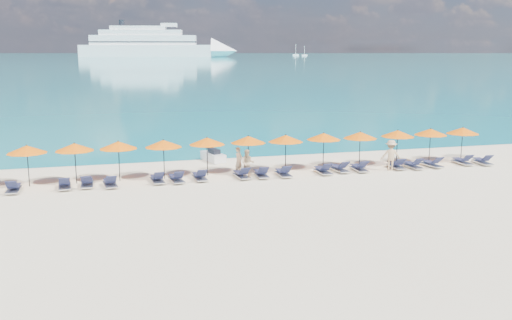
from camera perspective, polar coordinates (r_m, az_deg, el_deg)
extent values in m
plane|color=beige|center=(29.01, 1.56, -3.42)|extent=(1400.00, 1400.00, 0.00)
cube|color=#1FA9B2|center=(686.98, -14.75, 10.08)|extent=(1600.00, 1300.00, 0.01)
cube|color=white|center=(548.65, -10.91, 10.66)|extent=(122.27, 48.39, 10.95)
cone|color=white|center=(542.69, -3.21, 10.83)|extent=(28.88, 28.88, 24.09)
cube|color=white|center=(549.04, -11.17, 11.68)|extent=(98.07, 39.78, 8.76)
cube|color=white|center=(549.51, -11.43, 12.35)|extent=(76.45, 32.78, 5.47)
cube|color=white|center=(549.99, -11.68, 12.80)|extent=(52.24, 24.17, 3.83)
cube|color=black|center=(549.02, -11.17, 11.51)|extent=(99.29, 40.27, 0.99)
cube|color=black|center=(549.08, -11.18, 11.91)|extent=(96.84, 39.30, 0.99)
cylinder|color=black|center=(552.77, -13.28, 13.18)|extent=(4.82, 4.82, 6.02)
cube|color=white|center=(624.65, 3.98, 10.43)|extent=(6.74, 2.25, 1.80)
cylinder|color=white|center=(624.61, 3.99, 10.97)|extent=(0.40, 0.40, 11.23)
cube|color=white|center=(616.59, 4.86, 10.40)|extent=(5.86, 1.95, 1.56)
cylinder|color=white|center=(616.56, 4.87, 10.87)|extent=(0.35, 0.35, 9.77)
cube|color=silver|center=(37.53, -4.32, 0.32)|extent=(1.37, 2.42, 0.52)
cube|color=black|center=(37.29, -4.20, 0.85)|extent=(0.69, 1.04, 0.33)
cylinder|color=black|center=(37.95, -4.69, 1.24)|extent=(0.52, 0.18, 0.06)
imported|color=tan|center=(33.36, -1.73, -0.09)|extent=(0.69, 0.68, 1.61)
imported|color=tan|center=(32.78, -0.84, -0.31)|extent=(0.87, 0.66, 1.59)
imported|color=tan|center=(35.38, 13.34, 0.47)|extent=(1.33, 1.02, 1.87)
cylinder|color=black|center=(32.70, -21.83, -0.59)|extent=(0.05, 0.05, 2.20)
cone|color=#F26206|center=(32.54, -21.94, 1.00)|extent=(2.10, 2.10, 0.42)
sphere|color=black|center=(32.51, -21.97, 1.38)|extent=(0.08, 0.08, 0.08)
cylinder|color=black|center=(32.57, -17.60, -0.36)|extent=(0.05, 0.05, 2.20)
cone|color=#F26206|center=(32.41, -17.70, 1.24)|extent=(2.10, 2.10, 0.42)
sphere|color=black|center=(32.37, -17.72, 1.62)|extent=(0.08, 0.08, 0.08)
cylinder|color=black|center=(32.59, -13.53, -0.14)|extent=(0.05, 0.05, 2.20)
cone|color=#F26206|center=(32.42, -13.61, 1.46)|extent=(2.10, 2.10, 0.42)
sphere|color=black|center=(32.39, -13.62, 1.84)|extent=(0.08, 0.08, 0.08)
cylinder|color=black|center=(32.61, -9.19, 0.04)|extent=(0.05, 0.05, 2.20)
cone|color=#F26206|center=(32.45, -9.24, 1.63)|extent=(2.10, 2.10, 0.42)
sphere|color=black|center=(32.41, -9.25, 2.01)|extent=(0.08, 0.08, 0.08)
cylinder|color=black|center=(33.17, -4.90, 0.33)|extent=(0.05, 0.05, 2.20)
cone|color=#F26206|center=(33.01, -4.92, 1.89)|extent=(2.10, 2.10, 0.42)
sphere|color=black|center=(32.98, -4.93, 2.27)|extent=(0.08, 0.08, 0.08)
cylinder|color=black|center=(33.64, -0.78, 0.51)|extent=(0.05, 0.05, 2.20)
cone|color=#F26206|center=(33.48, -0.78, 2.06)|extent=(2.10, 2.10, 0.42)
sphere|color=black|center=(33.45, -0.78, 2.44)|extent=(0.08, 0.08, 0.08)
cylinder|color=black|center=(34.09, 2.97, 0.64)|extent=(0.05, 0.05, 2.20)
cone|color=#F26206|center=(33.93, 2.99, 2.17)|extent=(2.10, 2.10, 0.42)
sphere|color=black|center=(33.90, 2.99, 2.54)|extent=(0.08, 0.08, 0.08)
cylinder|color=black|center=(35.09, 6.76, 0.88)|extent=(0.05, 0.05, 2.20)
cone|color=#F26206|center=(34.94, 6.79, 2.36)|extent=(2.10, 2.10, 0.42)
sphere|color=black|center=(34.91, 6.80, 2.72)|extent=(0.08, 0.08, 0.08)
cylinder|color=black|center=(35.92, 10.33, 1.01)|extent=(0.05, 0.05, 2.20)
cone|color=#F26206|center=(35.77, 10.38, 2.46)|extent=(2.10, 2.10, 0.42)
sphere|color=black|center=(35.74, 10.39, 2.81)|extent=(0.08, 0.08, 0.08)
cylinder|color=black|center=(37.13, 13.92, 1.19)|extent=(0.05, 0.05, 2.20)
cone|color=#F26206|center=(36.99, 13.98, 2.59)|extent=(2.10, 2.10, 0.42)
sphere|color=black|center=(36.96, 14.00, 2.93)|extent=(0.08, 0.08, 0.08)
cylinder|color=black|center=(38.40, 16.99, 1.35)|extent=(0.05, 0.05, 2.20)
cone|color=#F26206|center=(38.26, 17.06, 2.71)|extent=(2.10, 2.10, 0.42)
sphere|color=black|center=(38.23, 17.08, 3.03)|extent=(0.08, 0.08, 0.08)
cylinder|color=black|center=(39.65, 19.88, 1.46)|extent=(0.05, 0.05, 2.20)
cone|color=#F26206|center=(39.52, 19.97, 2.78)|extent=(2.10, 2.10, 0.42)
sphere|color=black|center=(39.49, 19.99, 3.09)|extent=(0.08, 0.08, 0.08)
cube|color=silver|center=(31.84, -23.07, -2.75)|extent=(0.63, 1.70, 0.06)
cube|color=#202547|center=(32.05, -23.03, -2.37)|extent=(0.56, 1.10, 0.04)
cube|color=#202547|center=(31.22, -23.26, -2.25)|extent=(0.55, 0.54, 0.43)
cube|color=silver|center=(31.68, -18.59, -2.51)|extent=(0.73, 1.74, 0.06)
cube|color=#202547|center=(31.88, -18.61, -2.13)|extent=(0.62, 1.13, 0.04)
cube|color=#202547|center=(31.05, -18.63, -2.00)|extent=(0.58, 0.57, 0.43)
cube|color=silver|center=(31.73, -16.53, -2.36)|extent=(0.65, 1.71, 0.06)
cube|color=#202547|center=(31.94, -16.53, -1.98)|extent=(0.57, 1.11, 0.04)
cube|color=#202547|center=(31.10, -16.61, -1.86)|extent=(0.56, 0.55, 0.43)
cube|color=silver|center=(31.44, -14.38, -2.37)|extent=(0.78, 1.75, 0.06)
cube|color=#202547|center=(31.65, -14.45, -1.99)|extent=(0.65, 1.15, 0.04)
cube|color=#202547|center=(30.81, -14.30, -1.85)|extent=(0.60, 0.59, 0.43)
cube|color=silver|center=(31.83, -9.83, -2.02)|extent=(0.73, 1.74, 0.06)
cube|color=#202547|center=(32.04, -9.91, -1.65)|extent=(0.62, 1.13, 0.04)
cube|color=#202547|center=(31.21, -9.69, -1.50)|extent=(0.58, 0.57, 0.43)
cube|color=silver|center=(31.79, -7.96, -1.98)|extent=(0.79, 1.75, 0.06)
cube|color=#202547|center=(31.99, -8.07, -1.61)|extent=(0.66, 1.15, 0.04)
cube|color=#202547|center=(31.17, -7.75, -1.46)|extent=(0.60, 0.59, 0.43)
cube|color=silver|center=(32.13, -5.64, -1.79)|extent=(0.68, 1.72, 0.06)
cube|color=#202547|center=(32.33, -5.73, -1.42)|extent=(0.59, 1.12, 0.04)
cube|color=#202547|center=(31.51, -5.45, -1.27)|extent=(0.57, 0.56, 0.43)
cube|color=silver|center=(32.48, -1.44, -1.60)|extent=(0.75, 1.74, 0.06)
cube|color=#202547|center=(32.68, -1.58, -1.23)|extent=(0.63, 1.14, 0.04)
cube|color=#202547|center=(31.88, -1.13, -1.08)|extent=(0.59, 0.58, 0.43)
cube|color=silver|center=(32.70, 0.52, -1.51)|extent=(0.70, 1.73, 0.06)
cube|color=#202547|center=(32.91, 0.42, -1.14)|extent=(0.60, 1.13, 0.04)
cube|color=#202547|center=(32.09, 0.74, -1.00)|extent=(0.58, 0.56, 0.43)
cube|color=silver|center=(32.97, 2.75, -1.41)|extent=(0.65, 1.71, 0.06)
cube|color=#202547|center=(33.17, 2.62, -1.05)|extent=(0.57, 1.11, 0.04)
cube|color=#202547|center=(32.37, 3.04, -0.91)|extent=(0.56, 0.54, 0.43)
cube|color=silver|center=(33.83, 6.70, -1.16)|extent=(0.63, 1.70, 0.06)
cube|color=#202547|center=(34.02, 6.55, -0.81)|extent=(0.56, 1.10, 0.04)
cube|color=#202547|center=(33.24, 7.06, -0.66)|extent=(0.55, 0.54, 0.43)
cube|color=silver|center=(34.52, 8.31, -0.95)|extent=(0.77, 1.75, 0.06)
cube|color=#202547|center=(34.70, 8.12, -0.62)|extent=(0.65, 1.15, 0.04)
cube|color=#202547|center=(33.97, 8.78, -0.46)|extent=(0.60, 0.59, 0.43)
cube|color=silver|center=(34.85, 10.27, -0.90)|extent=(0.68, 1.72, 0.06)
cube|color=#202547|center=(35.04, 10.11, -0.56)|extent=(0.59, 1.12, 0.04)
cube|color=#202547|center=(34.28, 10.65, -0.41)|extent=(0.57, 0.55, 0.43)
cube|color=silver|center=(36.09, 13.83, -0.64)|extent=(0.79, 1.76, 0.06)
cube|color=#202547|center=(36.28, 13.69, -0.31)|extent=(0.66, 1.15, 0.04)
cube|color=#202547|center=(35.51, 14.21, -0.17)|extent=(0.60, 0.59, 0.43)
cube|color=silver|center=(36.41, 15.39, -0.61)|extent=(0.67, 1.72, 0.06)
cube|color=#202547|center=(36.59, 15.19, -0.29)|extent=(0.58, 1.12, 0.04)
cube|color=#202547|center=(35.88, 15.89, -0.14)|extent=(0.56, 0.55, 0.43)
cube|color=silver|center=(37.18, 17.15, -0.47)|extent=(0.79, 1.75, 0.06)
cube|color=#202547|center=(37.34, 16.93, -0.16)|extent=(0.66, 1.15, 0.04)
cube|color=#202547|center=(36.68, 17.72, 0.00)|extent=(0.60, 0.59, 0.43)
cube|color=silver|center=(38.64, 19.93, -0.22)|extent=(0.66, 1.72, 0.06)
cube|color=#202547|center=(38.82, 19.74, 0.08)|extent=(0.58, 1.11, 0.04)
cube|color=#202547|center=(38.12, 20.42, 0.23)|extent=(0.56, 0.55, 0.43)
cube|color=silver|center=(39.10, 21.68, -0.22)|extent=(0.78, 1.75, 0.06)
cube|color=#202547|center=(39.28, 21.51, 0.08)|extent=(0.65, 1.15, 0.04)
cube|color=#202547|center=(38.57, 22.14, 0.22)|extent=(0.60, 0.59, 0.43)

